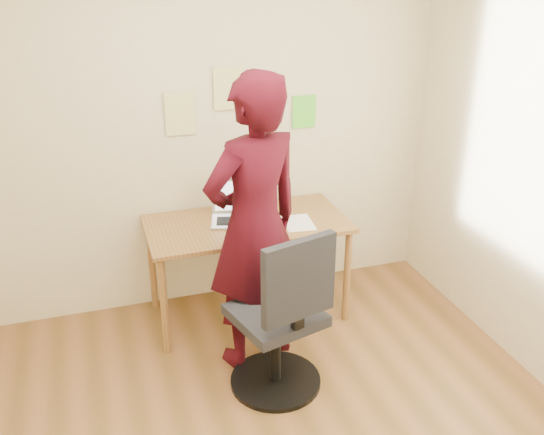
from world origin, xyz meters
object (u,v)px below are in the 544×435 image
object	(u,v)px
office_chair	(282,326)
person	(254,226)
phone	(273,228)
desk	(247,233)
laptop	(237,212)

from	to	relation	value
office_chair	person	xyz separation A→B (m)	(-0.05, 0.39, 0.48)
person	phone	bearing A→B (deg)	-143.48
desk	office_chair	bearing A→B (deg)	-92.48
desk	person	distance (m)	0.59
desk	person	size ratio (longest dim) A/B	0.74
office_chair	person	bearing A→B (deg)	82.35
phone	desk	bearing A→B (deg)	140.63
person	office_chair	bearing A→B (deg)	78.34
office_chair	person	size ratio (longest dim) A/B	0.57
phone	laptop	bearing A→B (deg)	139.84
desk	office_chair	xyz separation A→B (m)	(-0.04, -0.90, -0.19)
laptop	office_chair	xyz separation A→B (m)	(0.01, -0.96, -0.33)
office_chair	person	distance (m)	0.62
laptop	office_chair	distance (m)	1.02
phone	person	size ratio (longest dim) A/B	0.06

